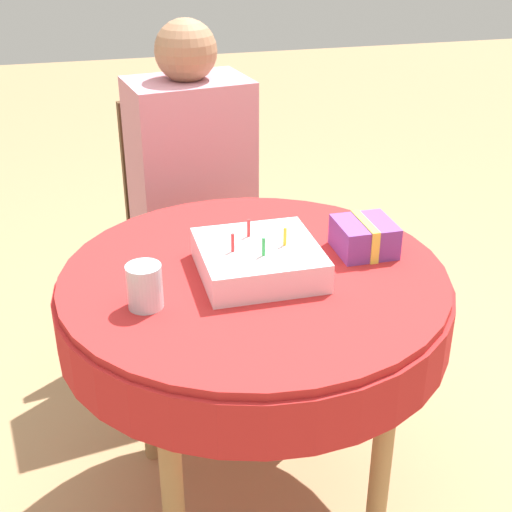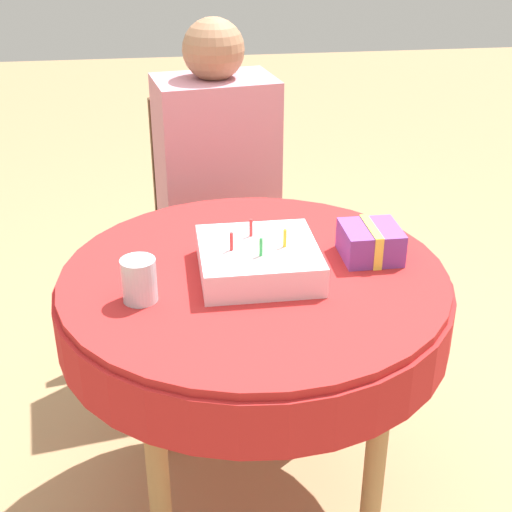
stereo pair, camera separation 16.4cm
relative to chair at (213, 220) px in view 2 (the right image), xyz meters
The scene contains 7 objects.
ground_plane 0.95m from the chair, 87.90° to the right, with size 12.00×12.00×0.00m, color #A37F56.
dining_table 0.83m from the chair, 87.90° to the right, with size 0.92×0.92×0.72m.
chair is the anchor object (origin of this frame).
person 0.24m from the chair, 81.58° to the right, with size 0.40×0.39×1.18m.
birthday_cake 0.87m from the chair, 87.25° to the right, with size 0.27×0.27×0.11m.
drinking_glass 0.98m from the chair, 104.27° to the right, with size 0.08×0.08×0.10m.
gift_box 0.88m from the chair, 67.80° to the right, with size 0.14×0.14×0.08m.
Camera 2 is at (-0.20, -1.45, 1.51)m, focal length 50.00 mm.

